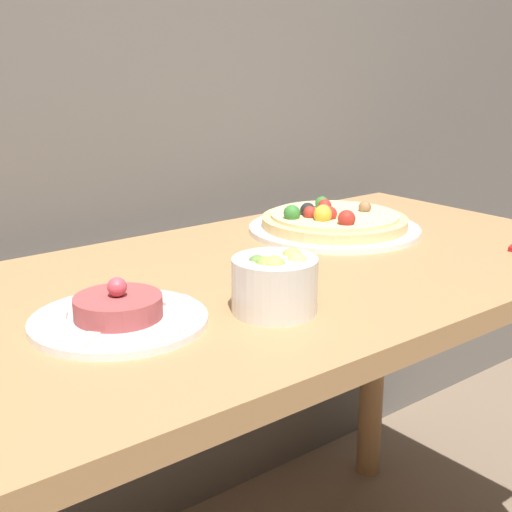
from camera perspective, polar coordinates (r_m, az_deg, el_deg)
The scene contains 4 objects.
dining_table at distance 1.16m, azimuth 0.01°, elevation -6.64°, with size 1.29×0.64×0.72m.
pizza_plate at distance 1.38m, azimuth 6.21°, elevation 2.68°, with size 0.33×0.33×0.06m.
tartare_plate at distance 0.93m, azimuth -10.93°, elevation -4.62°, with size 0.23×0.23×0.06m.
small_bowl at distance 0.95m, azimuth 1.54°, elevation -2.16°, with size 0.12×0.12×0.08m.
Camera 1 is at (-0.67, -0.51, 1.07)m, focal length 50.00 mm.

